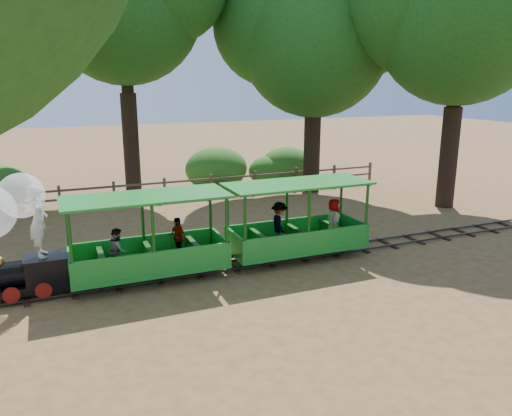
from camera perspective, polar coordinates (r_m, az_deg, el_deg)
name	(u,v)px	position (r m, az deg, el deg)	size (l,w,h in m)	color
ground	(267,262)	(13.74, 1.24, -6.22)	(90.00, 90.00, 0.00)	#9D7143
track	(267,260)	(13.71, 1.24, -5.96)	(22.00, 1.00, 0.10)	#3F3D3A
locomotive	(1,230)	(12.28, -27.11, -2.25)	(2.55, 1.20, 2.94)	black
carriage_front	(148,249)	(12.59, -12.20, -4.64)	(3.96, 1.62, 2.06)	#1E8B29
carriage_rear	(298,229)	(13.86, 4.82, -2.40)	(3.96, 1.62, 2.06)	#1E8B29
oak_ne	(313,32)	(22.17, 6.59, 19.30)	(7.96, 7.00, 9.62)	#2D2116
oak_e	(460,9)	(20.68, 22.33, 20.28)	(7.79, 6.86, 10.12)	#2D2116
fence	(188,186)	(20.86, -7.73, 2.51)	(18.10, 0.10, 1.00)	brown
shrub_mid_w	(216,169)	(22.47, -4.55, 4.49)	(2.82, 2.17, 1.96)	#2D6B1E
shrub_mid_e	(270,171)	(23.46, 1.59, 4.30)	(2.06, 1.58, 1.42)	#2D6B1E
shrub_east	(286,166)	(23.79, 3.47, 4.86)	(2.58, 1.99, 1.79)	#2D6B1E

